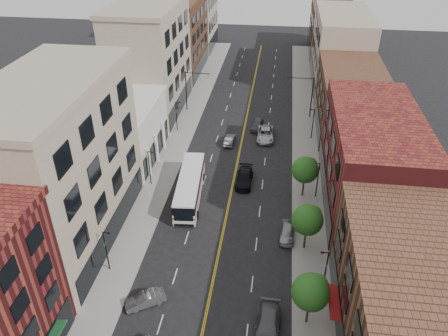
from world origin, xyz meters
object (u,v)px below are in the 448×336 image
at_px(city_bus, 190,186).
at_px(car_lane_behind, 230,140).
at_px(car_parked_far, 287,232).
at_px(car_parked_mid, 268,326).
at_px(car_lane_c, 257,124).
at_px(car_lane_b, 265,134).
at_px(car_angle_b, 145,299).
at_px(car_lane_a, 244,178).

distance_m(city_bus, car_lane_behind, 15.43).
bearing_deg(car_parked_far, car_parked_mid, -94.35).
xyz_separation_m(car_parked_far, car_lane_behind, (-9.20, 21.11, -0.06)).
height_order(city_bus, car_lane_c, city_bus).
bearing_deg(car_lane_c, car_lane_b, -59.70).
height_order(car_angle_b, car_parked_far, car_parked_far).
xyz_separation_m(car_lane_behind, car_lane_b, (5.46, 2.42, 0.16)).
distance_m(car_lane_a, car_lane_b, 13.30).
relative_size(city_bus, car_angle_b, 3.20).
distance_m(car_lane_behind, car_lane_a, 11.20).
height_order(car_parked_mid, car_parked_far, car_parked_mid).
bearing_deg(city_bus, car_lane_a, 28.46).
bearing_deg(car_lane_a, car_angle_b, -108.58).
bearing_deg(car_lane_behind, car_parked_far, 117.01).
height_order(car_parked_mid, car_lane_b, car_lane_b).
bearing_deg(car_angle_b, car_parked_mid, 50.71).
height_order(car_angle_b, car_lane_b, car_lane_b).
xyz_separation_m(car_lane_b, car_lane_c, (-1.55, 3.36, -0.05)).
bearing_deg(car_parked_mid, car_lane_behind, 105.56).
bearing_deg(city_bus, car_lane_behind, 72.91).
bearing_deg(car_lane_c, car_angle_b, -96.33).
relative_size(city_bus, car_lane_c, 2.80).
bearing_deg(car_lane_b, car_lane_c, 112.80).
relative_size(car_parked_far, car_lane_behind, 1.06).
relative_size(car_lane_behind, car_lane_b, 0.68).
distance_m(car_angle_b, car_parked_mid, 11.88).
height_order(city_bus, car_parked_mid, city_bus).
bearing_deg(city_bus, car_parked_far, -30.50).
bearing_deg(car_lane_a, car_parked_mid, -79.39).
relative_size(car_lane_behind, car_lane_a, 0.74).
distance_m(car_angle_b, car_lane_c, 39.25).
height_order(car_parked_far, car_lane_b, car_lane_b).
distance_m(car_parked_mid, car_lane_c, 40.15).
xyz_separation_m(car_angle_b, car_lane_b, (9.64, 35.05, 0.16)).
bearing_deg(car_parked_mid, car_lane_b, 96.37).
bearing_deg(car_angle_b, car_lane_b, 132.92).
relative_size(car_lane_b, car_lane_c, 1.30).
bearing_deg(car_lane_a, car_lane_c, 88.09).
distance_m(city_bus, car_lane_b, 19.55).
xyz_separation_m(car_angle_b, car_parked_mid, (11.78, -1.57, 0.14)).
xyz_separation_m(car_lane_a, car_lane_b, (2.16, 13.12, 0.03)).
distance_m(car_parked_far, car_lane_a, 11.96).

